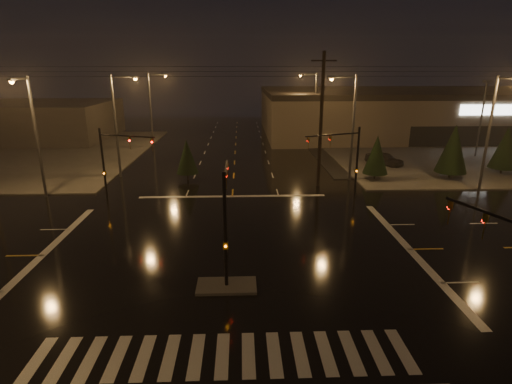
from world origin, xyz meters
TOP-DOWN VIEW (x-y plane):
  - ground at (0.00, 0.00)m, footprint 140.00×140.00m
  - sidewalk_ne at (30.00, 30.00)m, footprint 36.00×36.00m
  - sidewalk_nw at (-30.00, 30.00)m, footprint 36.00×36.00m
  - median_island at (0.00, -4.00)m, footprint 3.00×1.60m
  - crosswalk at (0.00, -9.00)m, footprint 15.00×2.60m
  - stop_bar_far at (0.00, 11.00)m, footprint 16.00×0.50m
  - parking_lot at (35.00, 28.00)m, footprint 50.00×24.00m
  - retail_building at (35.00, 45.99)m, footprint 60.20×28.30m
  - commercial_block at (-35.00, 42.00)m, footprint 30.00×18.00m
  - signal_mast_median at (0.00, -3.07)m, footprint 0.25×4.59m
  - signal_mast_ne at (9.50, 10.14)m, footprint 4.84×1.86m
  - signal_mast_nw at (-9.50, 10.14)m, footprint 4.84×1.86m
  - streetlight_1 at (-11.18, 18.00)m, footprint 2.77×0.32m
  - streetlight_2 at (-11.18, 34.00)m, footprint 2.77×0.32m
  - streetlight_3 at (11.18, 16.00)m, footprint 2.77×0.32m
  - streetlight_4 at (11.18, 36.00)m, footprint 2.77×0.32m
  - streetlight_5 at (-16.00, 11.18)m, footprint 0.32×2.77m
  - streetlight_6 at (22.00, 11.18)m, footprint 0.32×2.77m
  - utility_pole_1 at (8.00, 14.00)m, footprint 2.20×0.32m
  - conifer_0 at (13.93, 15.74)m, footprint 2.40×2.40m
  - conifer_1 at (21.58, 15.99)m, footprint 3.02×3.02m
  - conifer_2 at (27.83, 17.47)m, footprint 2.73×2.73m
  - conifer_3 at (-4.49, 16.51)m, footprint 2.14×2.14m
  - car_parked at (17.07, 22.01)m, footprint 4.10×4.54m

SIDE VIEW (x-z plane):
  - ground at x=0.00m, z-range 0.00..0.00m
  - crosswalk at x=0.00m, z-range 0.00..0.01m
  - stop_bar_far at x=0.00m, z-range 0.00..0.01m
  - parking_lot at x=35.00m, z-range 0.00..0.08m
  - sidewalk_ne at x=30.00m, z-range 0.00..0.12m
  - sidewalk_nw at x=-30.00m, z-range 0.00..0.12m
  - median_island at x=0.00m, z-range 0.00..0.15m
  - car_parked at x=17.07m, z-range 0.00..1.49m
  - conifer_3 at x=-4.49m, z-range 0.35..4.39m
  - conifer_0 at x=13.93m, z-range 0.35..4.80m
  - commercial_block at x=-35.00m, z-range 0.00..5.60m
  - conifer_2 at x=27.83m, z-range 0.35..5.32m
  - conifer_1 at x=21.58m, z-range 0.35..5.76m
  - signal_mast_median at x=0.00m, z-range 0.75..6.75m
  - signal_mast_ne at x=9.50m, z-range 0.79..6.79m
  - signal_mast_nw at x=-9.50m, z-range 0.79..6.79m
  - retail_building at x=35.00m, z-range 0.24..7.44m
  - streetlight_1 at x=-11.18m, z-range 0.80..10.80m
  - streetlight_2 at x=-11.18m, z-range 0.80..10.80m
  - streetlight_3 at x=11.18m, z-range 0.80..10.80m
  - streetlight_4 at x=11.18m, z-range 0.80..10.80m
  - streetlight_5 at x=-16.00m, z-range 0.80..10.80m
  - streetlight_6 at x=22.00m, z-range 0.80..10.80m
  - utility_pole_1 at x=8.00m, z-range 0.13..12.13m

